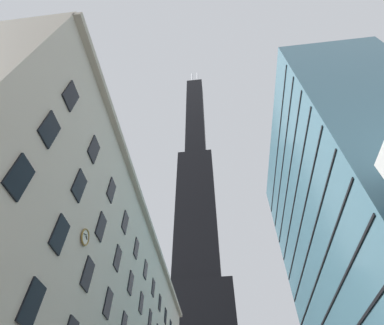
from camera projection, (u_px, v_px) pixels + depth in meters
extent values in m
cube|color=#B2A893|center=(153.00, 234.00, 42.47)|extent=(0.70, 59.44, 0.60)
cube|color=black|center=(32.00, 303.00, 15.00)|extent=(0.14, 1.40, 2.20)
cube|color=black|center=(19.00, 177.00, 14.86)|extent=(0.14, 1.40, 2.20)
cube|color=black|center=(60.00, 234.00, 18.15)|extent=(0.14, 1.40, 2.20)
cube|color=black|center=(88.00, 274.00, 21.44)|extent=(0.14, 1.40, 2.20)
cube|color=black|center=(108.00, 303.00, 24.73)|extent=(0.14, 1.40, 2.20)
cube|color=black|center=(124.00, 325.00, 28.01)|extent=(0.14, 1.40, 2.20)
cube|color=black|center=(50.00, 129.00, 18.01)|extent=(0.14, 1.40, 2.20)
cube|color=black|center=(79.00, 185.00, 21.30)|extent=(0.14, 1.40, 2.20)
cube|color=black|center=(101.00, 227.00, 24.59)|extent=(0.14, 1.40, 2.20)
cube|color=black|center=(117.00, 258.00, 27.88)|extent=(0.14, 1.40, 2.20)
cube|color=black|center=(131.00, 283.00, 31.16)|extent=(0.14, 1.40, 2.20)
cube|color=black|center=(141.00, 303.00, 34.45)|extent=(0.14, 1.40, 2.20)
cube|color=black|center=(150.00, 319.00, 37.74)|extent=(0.14, 1.40, 2.20)
cube|color=black|center=(71.00, 96.00, 21.16)|extent=(0.14, 1.40, 2.20)
cube|color=black|center=(94.00, 149.00, 24.45)|extent=(0.14, 1.40, 2.20)
cube|color=black|center=(111.00, 190.00, 27.74)|extent=(0.14, 1.40, 2.20)
cube|color=black|center=(125.00, 222.00, 31.03)|extent=(0.14, 1.40, 2.20)
cube|color=black|center=(136.00, 248.00, 34.31)|extent=(0.14, 1.40, 2.20)
cube|color=black|center=(145.00, 270.00, 37.60)|extent=(0.14, 1.40, 2.20)
cube|color=black|center=(153.00, 288.00, 40.89)|extent=(0.14, 1.40, 2.20)
cube|color=black|center=(160.00, 303.00, 44.18)|extent=(0.14, 1.40, 2.20)
cube|color=black|center=(165.00, 316.00, 47.46)|extent=(0.14, 1.40, 2.20)
torus|color=olive|center=(85.00, 237.00, 21.44)|extent=(0.12, 1.27, 1.27)
cylinder|color=silver|center=(85.00, 237.00, 21.45)|extent=(0.05, 1.10, 1.10)
cube|color=black|center=(87.00, 238.00, 21.57)|extent=(0.03, 0.33, 0.18)
cube|color=black|center=(85.00, 234.00, 21.38)|extent=(0.03, 0.46, 0.26)
cube|color=black|center=(197.00, 216.00, 132.04)|extent=(17.54, 17.54, 71.42)
cube|color=black|center=(195.00, 118.00, 192.29)|extent=(11.28, 11.28, 89.28)
cylinder|color=silver|center=(192.00, 80.00, 234.73)|extent=(1.20, 1.20, 23.48)
cylinder|color=silver|center=(198.00, 80.00, 234.40)|extent=(1.20, 1.20, 23.48)
cube|color=teal|center=(364.00, 237.00, 39.99)|extent=(15.19, 35.35, 49.94)
cube|color=black|center=(330.00, 307.00, 33.83)|extent=(0.12, 34.35, 0.24)
cube|color=black|center=(319.00, 274.00, 36.83)|extent=(0.12, 34.35, 0.24)
cube|color=black|center=(309.00, 247.00, 39.83)|extent=(0.12, 34.35, 0.24)
cube|color=black|center=(301.00, 223.00, 42.83)|extent=(0.12, 34.35, 0.24)
cube|color=black|center=(294.00, 202.00, 45.83)|extent=(0.12, 34.35, 0.24)
cube|color=black|center=(288.00, 184.00, 48.83)|extent=(0.12, 34.35, 0.24)
cube|color=black|center=(282.00, 168.00, 51.82)|extent=(0.12, 34.35, 0.24)
cube|color=black|center=(277.00, 153.00, 54.82)|extent=(0.12, 34.35, 0.24)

